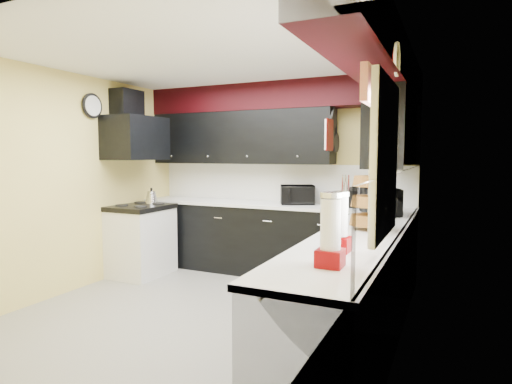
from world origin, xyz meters
TOP-DOWN VIEW (x-y plane):
  - ground at (0.00, 0.00)m, footprint 3.60×3.60m
  - wall_back at (0.00, 1.80)m, footprint 3.60×0.06m
  - wall_right at (1.80, 0.00)m, footprint 0.06×3.60m
  - wall_left at (-1.80, 0.00)m, footprint 0.06×3.60m
  - ceiling at (0.00, 0.00)m, footprint 3.60×3.60m
  - cab_back at (0.00, 1.50)m, footprint 3.60×0.60m
  - cab_right at (1.50, -0.30)m, footprint 0.60×3.00m
  - counter_back at (0.00, 1.50)m, footprint 3.62×0.64m
  - counter_right at (1.50, -0.30)m, footprint 0.64×3.02m
  - splash_back at (0.00, 1.79)m, footprint 3.60×0.02m
  - splash_right at (1.79, 0.00)m, footprint 0.02×3.60m
  - upper_back at (-0.50, 1.62)m, footprint 2.60×0.35m
  - upper_right at (1.62, 0.90)m, footprint 0.35×1.80m
  - soffit_back at (0.00, 1.62)m, footprint 3.60×0.36m
  - soffit_right at (1.62, -0.18)m, footprint 0.36×3.24m
  - stove at (-1.50, 0.75)m, footprint 0.60×0.75m
  - cooktop at (-1.50, 0.75)m, footprint 0.62×0.77m
  - hood at (-1.55, 0.75)m, footprint 0.50×0.78m
  - hood_duct at (-1.68, 0.75)m, footprint 0.24×0.40m
  - window at (1.79, -0.90)m, footprint 0.03×0.86m
  - valance at (1.73, -0.90)m, footprint 0.04×0.88m
  - pan_top at (0.82, 1.55)m, footprint 0.03×0.22m
  - pan_mid at (0.82, 1.42)m, footprint 0.03×0.28m
  - pan_low at (0.82, 1.68)m, footprint 0.03×0.24m
  - cut_board at (0.83, 1.30)m, footprint 0.03×0.26m
  - baskets at (1.52, 0.05)m, footprint 0.27×0.27m
  - clock at (-1.77, 0.25)m, footprint 0.03×0.30m
  - deco_plate at (1.77, -0.35)m, footprint 0.03×0.24m
  - toaster_oven at (0.37, 1.54)m, footprint 0.52×0.49m
  - microwave at (1.48, 1.01)m, footprint 0.51×0.60m
  - utensil_crock at (0.99, 1.51)m, footprint 0.15×0.15m
  - knife_block at (1.10, 1.46)m, footprint 0.12×0.16m
  - kettle at (-1.52, 0.99)m, footprint 0.21×0.21m
  - dispenser_a at (1.51, -0.89)m, footprint 0.14×0.14m
  - dispenser_b at (1.55, -1.28)m, footprint 0.15×0.15m

SIDE VIEW (x-z plane):
  - ground at x=0.00m, z-range 0.00..0.00m
  - stove at x=-1.50m, z-range 0.00..0.86m
  - cab_back at x=0.00m, z-range 0.00..0.90m
  - cab_right at x=1.50m, z-range 0.00..0.90m
  - cooktop at x=-1.50m, z-range 0.86..0.92m
  - counter_back at x=0.00m, z-range 0.90..0.94m
  - counter_right at x=1.50m, z-range 0.90..0.94m
  - kettle at x=-1.52m, z-range 0.92..1.08m
  - utensil_crock at x=0.99m, z-range 0.94..1.10m
  - knife_block at x=1.10m, z-range 0.94..1.17m
  - toaster_oven at x=0.37m, z-range 0.94..1.18m
  - microwave at x=1.48m, z-range 0.94..1.22m
  - dispenser_a at x=1.51m, z-range 0.94..1.30m
  - dispenser_b at x=1.55m, z-range 0.94..1.34m
  - baskets at x=1.52m, z-range 0.93..1.43m
  - splash_back at x=0.00m, z-range 0.94..1.44m
  - splash_right at x=1.79m, z-range 0.94..1.44m
  - wall_back at x=0.00m, z-range 0.00..2.50m
  - wall_right at x=1.80m, z-range 0.00..2.50m
  - wall_left at x=-1.80m, z-range 0.00..2.50m
  - window at x=1.79m, z-range 1.07..2.03m
  - pan_low at x=0.82m, z-range 1.51..1.93m
  - pan_mid at x=0.82m, z-range 1.52..1.98m
  - hood at x=-1.55m, z-range 1.50..2.06m
  - upper_back at x=-0.50m, z-range 1.45..2.15m
  - upper_right at x=1.62m, z-range 1.45..2.15m
  - cut_board at x=0.83m, z-range 1.62..1.98m
  - valance at x=1.73m, z-range 1.85..2.05m
  - pan_top at x=0.82m, z-range 1.80..2.20m
  - clock at x=-1.77m, z-range 2.00..2.30m
  - hood_duct at x=-1.68m, z-range 2.00..2.40m
  - deco_plate at x=1.77m, z-range 2.13..2.37m
  - soffit_back at x=0.00m, z-range 2.15..2.50m
  - soffit_right at x=1.62m, z-range 2.15..2.50m
  - ceiling at x=0.00m, z-range 2.47..2.53m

